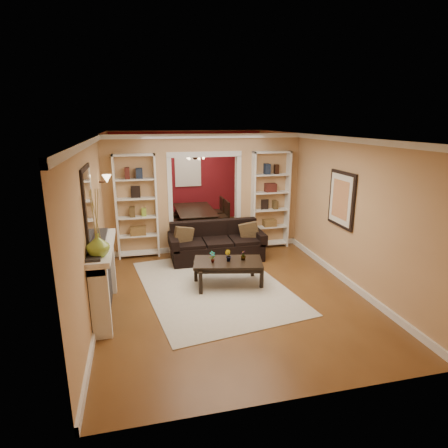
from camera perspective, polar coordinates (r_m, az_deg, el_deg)
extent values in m
plane|color=brown|center=(7.94, -1.28, -6.54)|extent=(8.00, 8.00, 0.00)
plane|color=white|center=(7.36, -1.41, 13.32)|extent=(8.00, 8.00, 0.00)
plane|color=tan|center=(11.42, -5.54, 7.23)|extent=(8.00, 0.00, 8.00)
plane|color=tan|center=(3.90, 11.11, -9.54)|extent=(8.00, 0.00, 8.00)
plane|color=tan|center=(7.42, -18.60, 1.99)|extent=(0.00, 8.00, 8.00)
plane|color=tan|center=(8.29, 14.09, 3.69)|extent=(0.00, 8.00, 8.00)
cube|color=tan|center=(8.69, -2.99, 4.68)|extent=(4.50, 0.15, 2.70)
cube|color=maroon|center=(11.40, -5.51, 7.06)|extent=(4.44, 0.04, 2.64)
cube|color=#8CA5CC|center=(11.33, -5.52, 8.19)|extent=(0.78, 0.03, 0.98)
cube|color=beige|center=(7.07, -1.64, -9.39)|extent=(2.91, 3.73, 0.01)
cube|color=black|center=(8.24, -1.11, -2.71)|extent=(2.08, 0.90, 0.81)
cube|color=brown|center=(8.05, -6.21, -1.81)|extent=(0.42, 0.21, 0.41)
cube|color=brown|center=(8.34, 3.86, -1.10)|extent=(0.43, 0.21, 0.41)
cube|color=black|center=(7.03, 0.61, -7.48)|extent=(1.37, 0.93, 0.47)
imported|color=#336626|center=(6.84, -1.76, -5.03)|extent=(0.13, 0.11, 0.22)
imported|color=#336626|center=(6.90, 0.62, -4.85)|extent=(0.15, 0.15, 0.21)
imported|color=#336626|center=(6.98, 2.96, -4.78)|extent=(0.14, 0.14, 0.18)
cube|color=white|center=(8.43, -13.18, 2.56)|extent=(0.90, 0.30, 2.30)
cube|color=white|center=(8.97, 7.03, 3.62)|extent=(0.90, 0.30, 2.30)
cube|color=white|center=(6.21, -17.66, -8.00)|extent=(0.32, 1.70, 1.16)
imported|color=#84A936|center=(5.45, -18.67, -3.05)|extent=(0.34, 0.34, 0.33)
cube|color=silver|center=(5.87, -19.99, 2.95)|extent=(0.03, 0.95, 1.10)
cube|color=#FFE0A5|center=(7.86, -17.85, 6.35)|extent=(0.18, 0.18, 0.22)
cube|color=black|center=(7.38, 17.43, 3.60)|extent=(0.04, 0.85, 1.05)
imported|color=black|center=(10.33, -4.22, 0.54)|extent=(1.82, 1.01, 0.64)
cube|color=black|center=(9.95, -7.08, 0.39)|extent=(0.50, 0.50, 0.81)
cube|color=black|center=(10.11, -0.89, 1.06)|extent=(0.45, 0.45, 0.92)
cube|color=black|center=(10.52, -7.46, 1.41)|extent=(0.45, 0.45, 0.88)
cube|color=black|center=(10.68, -1.58, 1.79)|extent=(0.57, 0.57, 0.90)
cube|color=#311E16|center=(10.06, -4.60, 9.99)|extent=(0.50, 0.50, 0.30)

